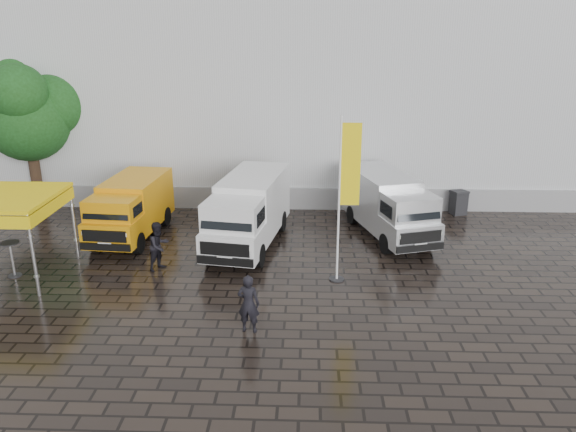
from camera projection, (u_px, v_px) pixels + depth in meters
The scene contains 13 objects.
ground at pixel (302, 285), 18.10m from camera, with size 120.00×120.00×0.00m, color black.
exhibition_hall at pixel (343, 62), 31.24m from camera, with size 44.00×16.00×12.00m, color silver.
hall_plinth at pixel (349, 199), 25.40m from camera, with size 44.00×0.15×1.00m, color gray.
van_yellow at pixel (131, 210), 21.87m from camera, with size 1.89×4.90×2.26m, color orange, non-canonical shape.
van_white at pixel (248, 213), 21.01m from camera, with size 1.97×5.92×2.57m, color white, non-canonical shape.
van_silver at pixel (388, 207), 22.05m from camera, with size 1.84×5.53×2.40m, color silver, non-canonical shape.
canopy_tent at pixel (2, 201), 18.04m from camera, with size 3.30×3.30×2.78m.
flagpole at pixel (345, 191), 17.52m from camera, with size 0.88×0.50×5.40m.
tree at pixel (26, 112), 24.63m from camera, with size 3.76×3.89×6.75m.
cocktail_table at pixel (12, 259), 18.58m from camera, with size 0.60×0.60×1.21m, color black.
wheelie_bin at pixel (458, 202), 24.80m from camera, with size 0.64×0.64×1.07m, color black.
person_front at pixel (248, 304), 15.12m from camera, with size 0.61×0.40×1.67m, color black.
person_tent at pixel (159, 246), 19.05m from camera, with size 0.83×0.64×1.70m, color black.
Camera 1 is at (0.14, -16.43, 7.95)m, focal length 35.00 mm.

